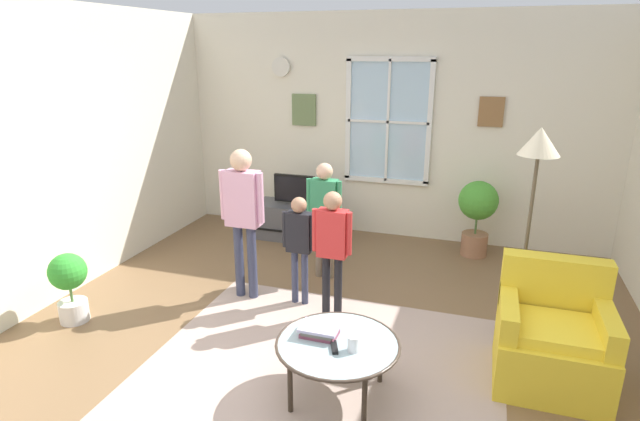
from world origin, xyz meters
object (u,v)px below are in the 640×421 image
person_black_shirt (299,238)px  person_green_shirt (324,207)px  book_stack (320,331)px  person_red_shirt (332,241)px  television (294,189)px  person_pink_shirt (243,207)px  remote_near_books (334,347)px  tv_stand (295,221)px  armchair (552,340)px  potted_plant_corner (69,282)px  floor_lamp (537,163)px  potted_plant_by_window (477,210)px  coffee_table (338,346)px  cup (353,344)px

person_black_shirt → person_green_shirt: bearing=86.3°
book_stack → person_red_shirt: bearing=102.0°
television → person_pink_shirt: bearing=-85.8°
person_black_shirt → book_stack: bearing=-63.5°
book_stack → remote_near_books: 0.20m
television → person_pink_shirt: person_pink_shirt is taller
tv_stand → armchair: bearing=-37.5°
potted_plant_corner → floor_lamp: bearing=15.9°
remote_near_books → person_green_shirt: size_ratio=0.11×
remote_near_books → potted_plant_by_window: potted_plant_by_window is taller
person_black_shirt → person_green_shirt: (0.04, 0.63, 0.12)m
coffee_table → floor_lamp: (1.23, 1.34, 1.07)m
armchair → coffee_table: size_ratio=1.01×
television → book_stack: (1.25, -2.79, -0.18)m
book_stack → potted_plant_by_window: potted_plant_by_window is taller
remote_near_books → tv_stand: bearing=115.5°
coffee_table → potted_plant_by_window: potted_plant_by_window is taller
coffee_table → person_black_shirt: 1.44m
cup → person_pink_shirt: person_pink_shirt is taller
coffee_table → tv_stand: bearing=116.1°
person_pink_shirt → person_green_shirt: bearing=48.7°
cup → person_red_shirt: person_red_shirt is taller
tv_stand → floor_lamp: 3.27m
cup → tv_stand: bearing=117.6°
book_stack → remote_near_books: book_stack is taller
tv_stand → person_black_shirt: bearing=-67.7°
coffee_table → person_green_shirt: bearing=110.3°
person_pink_shirt → cup: bearing=-41.7°
person_red_shirt → floor_lamp: floor_lamp is taller
television → remote_near_books: television is taller
tv_stand → armchair: (2.81, -2.16, 0.10)m
coffee_table → potted_plant_corner: bearing=174.0°
person_black_shirt → potted_plant_corner: (-1.81, -0.95, -0.28)m
tv_stand → cup: cup is taller
book_stack → cup: bearing=-22.5°
person_pink_shirt → potted_plant_corner: bearing=-144.1°
person_green_shirt → person_black_shirt: bearing=-93.7°
potted_plant_corner → armchair: bearing=6.0°
armchair → person_black_shirt: size_ratio=0.82×
armchair → potted_plant_corner: armchair is taller
remote_near_books → potted_plant_corner: bearing=172.2°
tv_stand → cup: 3.29m
armchair → person_green_shirt: person_green_shirt is taller
person_green_shirt → armchair: bearing=-29.0°
person_red_shirt → person_black_shirt: 0.41m
coffee_table → remote_near_books: (-0.00, -0.08, 0.03)m
person_green_shirt → cup: bearing=-67.0°
person_green_shirt → coffee_table: bearing=-69.7°
book_stack → tv_stand: bearing=114.1°
person_pink_shirt → tv_stand: bearing=94.2°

